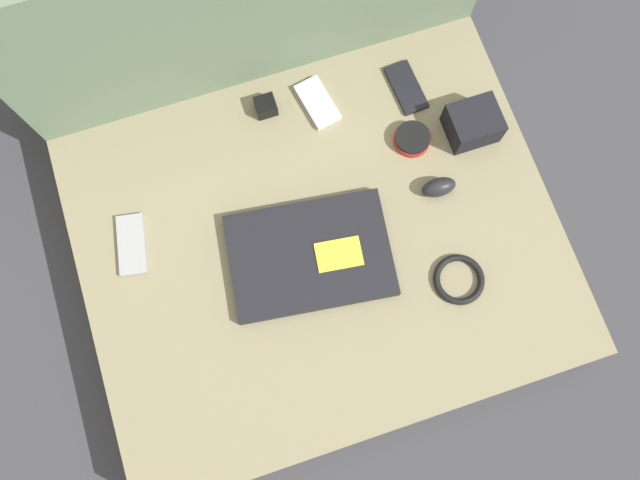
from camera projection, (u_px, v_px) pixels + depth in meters
name	position (u px, v px, depth m)	size (l,w,h in m)	color
ground_plane	(320.00, 258.00, 1.39)	(8.00, 8.00, 0.00)	#38383D
couch_seat	(320.00, 250.00, 1.32)	(0.95, 0.77, 0.14)	#847A5B
couch_backrest	(243.00, 0.00, 1.23)	(0.95, 0.20, 0.55)	#60755B
laptop	(310.00, 255.00, 1.23)	(0.34, 0.26, 0.03)	black
computer_mouse	(439.00, 187.00, 1.26)	(0.07, 0.04, 0.04)	black
speaker_puck	(412.00, 139.00, 1.30)	(0.08, 0.08, 0.02)	red
phone_silver	(132.00, 245.00, 1.25)	(0.07, 0.13, 0.01)	#99999E
phone_black	(406.00, 88.00, 1.33)	(0.06, 0.12, 0.01)	black
phone_small	(317.00, 103.00, 1.32)	(0.08, 0.12, 0.01)	silver
camera_pouch	(473.00, 123.00, 1.28)	(0.10, 0.09, 0.07)	black
charger_brick	(266.00, 106.00, 1.31)	(0.04, 0.04, 0.03)	black
cable_coil	(459.00, 280.00, 1.23)	(0.10, 0.10, 0.01)	black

